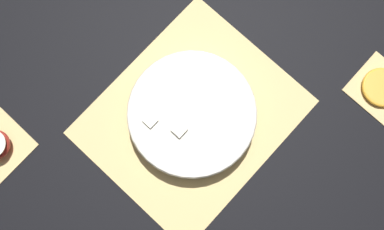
% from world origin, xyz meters
% --- Properties ---
extents(ground_plane, '(6.00, 6.00, 0.00)m').
position_xyz_m(ground_plane, '(0.00, 0.00, 0.00)').
color(ground_plane, black).
extents(bamboo_mat_center, '(0.46, 0.39, 0.01)m').
position_xyz_m(bamboo_mat_center, '(-0.00, 0.00, 0.00)').
color(bamboo_mat_center, '#D6B775').
rests_on(bamboo_mat_center, ground_plane).
extents(coaster_mat_near_right, '(0.13, 0.13, 0.01)m').
position_xyz_m(coaster_mat_near_right, '(0.35, -0.28, 0.00)').
color(coaster_mat_near_right, '#D6B775').
rests_on(coaster_mat_near_right, ground_plane).
extents(fruit_salad_bowl, '(0.29, 0.29, 0.06)m').
position_xyz_m(fruit_salad_bowl, '(-0.00, -0.00, 0.04)').
color(fruit_salad_bowl, silver).
rests_on(fruit_salad_bowl, bamboo_mat_center).
extents(orange_slice_whole, '(0.10, 0.10, 0.01)m').
position_xyz_m(orange_slice_whole, '(0.35, -0.28, 0.01)').
color(orange_slice_whole, '#F9A338').
rests_on(orange_slice_whole, coaster_mat_near_right).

